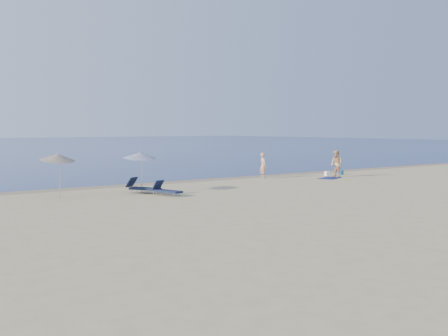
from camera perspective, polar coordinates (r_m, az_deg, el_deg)
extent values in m
cube|color=#847254|center=(36.83, 0.56, -1.05)|extent=(240.00, 1.60, 0.00)
imported|color=tan|center=(36.96, 4.00, 0.27)|extent=(0.53, 0.69, 1.68)
imported|color=tan|center=(38.39, 11.36, 0.43)|extent=(0.79, 0.96, 1.81)
cube|color=#101751|center=(37.47, 10.71, -1.01)|extent=(2.02, 1.54, 0.03)
cube|color=white|center=(39.49, 10.46, -0.55)|extent=(0.40, 0.36, 0.30)
cube|color=#1E63A4|center=(40.67, 11.73, -0.43)|extent=(0.47, 0.37, 0.30)
cylinder|color=silver|center=(28.77, -8.33, -0.67)|extent=(0.08, 0.24, 1.97)
cone|color=white|center=(28.88, -8.53, 1.29)|extent=(1.97, 1.99, 0.47)
sphere|color=silver|center=(28.87, -8.54, 1.62)|extent=(0.06, 0.06, 0.06)
cylinder|color=silver|center=(27.54, -16.32, -0.99)|extent=(0.06, 0.30, 1.98)
cone|color=beige|center=(27.72, -16.55, 1.07)|extent=(1.77, 1.79, 0.53)
sphere|color=silver|center=(27.71, -16.56, 1.43)|extent=(0.06, 0.06, 0.06)
cube|color=#121A32|center=(28.65, -8.02, -2.09)|extent=(1.29, 1.70, 0.11)
cube|color=#121A32|center=(29.06, -9.36, -1.43)|extent=(0.71, 0.63, 0.52)
cylinder|color=#A5A5AD|center=(28.86, -7.76, -2.28)|extent=(0.03, 0.03, 0.24)
cube|color=#151C3A|center=(27.51, -5.66, -2.37)|extent=(0.88, 1.55, 0.10)
cube|color=#151C3A|center=(28.00, -6.73, -1.71)|extent=(0.61, 0.48, 0.47)
cylinder|color=#A5A5AD|center=(27.67, -5.35, -2.56)|extent=(0.03, 0.03, 0.21)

